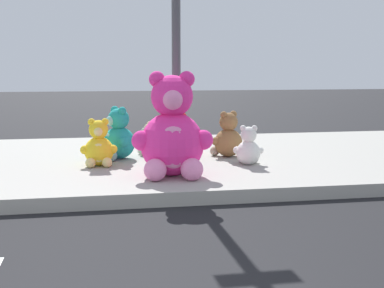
{
  "coord_description": "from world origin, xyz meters",
  "views": [
    {
      "loc": [
        0.03,
        -2.05,
        1.39
      ],
      "look_at": [
        1.05,
        3.6,
        0.55
      ],
      "focal_mm": 48.56,
      "sensor_mm": 36.0,
      "label": 1
    }
  ],
  "objects_px": {
    "plush_pink_large": "(172,135)",
    "plush_teal": "(118,138)",
    "plush_white": "(248,149)",
    "plush_yellow": "(99,147)",
    "plush_red": "(181,138)",
    "plush_brown": "(227,138)",
    "sign_pole": "(176,31)",
    "plush_tan": "(149,142)"
  },
  "relations": [
    {
      "from": "plush_teal",
      "to": "plush_yellow",
      "type": "bearing_deg",
      "value": -118.17
    },
    {
      "from": "plush_red",
      "to": "plush_teal",
      "type": "xyz_separation_m",
      "value": [
        -0.91,
        -0.19,
        0.05
      ]
    },
    {
      "from": "plush_teal",
      "to": "plush_white",
      "type": "relative_size",
      "value": 1.41
    },
    {
      "from": "sign_pole",
      "to": "plush_white",
      "type": "distance_m",
      "value": 1.76
    },
    {
      "from": "plush_brown",
      "to": "plush_teal",
      "type": "bearing_deg",
      "value": 177.25
    },
    {
      "from": "plush_red",
      "to": "plush_white",
      "type": "distance_m",
      "value": 1.18
    },
    {
      "from": "plush_teal",
      "to": "plush_yellow",
      "type": "xyz_separation_m",
      "value": [
        -0.26,
        -0.48,
        -0.05
      ]
    },
    {
      "from": "plush_pink_large",
      "to": "plush_brown",
      "type": "xyz_separation_m",
      "value": [
        0.96,
        1.2,
        -0.23
      ]
    },
    {
      "from": "plush_brown",
      "to": "plush_yellow",
      "type": "relative_size",
      "value": 1.06
    },
    {
      "from": "plush_red",
      "to": "plush_brown",
      "type": "bearing_deg",
      "value": -22.91
    },
    {
      "from": "plush_pink_large",
      "to": "plush_yellow",
      "type": "relative_size",
      "value": 1.99
    },
    {
      "from": "plush_tan",
      "to": "plush_teal",
      "type": "distance_m",
      "value": 0.54
    },
    {
      "from": "plush_tan",
      "to": "plush_brown",
      "type": "height_order",
      "value": "plush_brown"
    },
    {
      "from": "plush_pink_large",
      "to": "plush_white",
      "type": "relative_size",
      "value": 2.35
    },
    {
      "from": "plush_white",
      "to": "sign_pole",
      "type": "bearing_deg",
      "value": 177.56
    },
    {
      "from": "plush_tan",
      "to": "plush_pink_large",
      "type": "bearing_deg",
      "value": -85.56
    },
    {
      "from": "plush_pink_large",
      "to": "plush_yellow",
      "type": "height_order",
      "value": "plush_pink_large"
    },
    {
      "from": "plush_red",
      "to": "sign_pole",
      "type": "bearing_deg",
      "value": -102.44
    },
    {
      "from": "plush_red",
      "to": "plush_teal",
      "type": "relative_size",
      "value": 0.83
    },
    {
      "from": "plush_pink_large",
      "to": "plush_tan",
      "type": "distance_m",
      "value": 1.57
    },
    {
      "from": "plush_tan",
      "to": "plush_red",
      "type": "height_order",
      "value": "plush_red"
    },
    {
      "from": "plush_pink_large",
      "to": "plush_teal",
      "type": "relative_size",
      "value": 1.67
    },
    {
      "from": "plush_tan",
      "to": "plush_red",
      "type": "distance_m",
      "value": 0.46
    },
    {
      "from": "plush_red",
      "to": "plush_teal",
      "type": "bearing_deg",
      "value": -168.16
    },
    {
      "from": "plush_brown",
      "to": "plush_teal",
      "type": "distance_m",
      "value": 1.54
    },
    {
      "from": "sign_pole",
      "to": "plush_yellow",
      "type": "distance_m",
      "value": 1.76
    },
    {
      "from": "plush_pink_large",
      "to": "plush_yellow",
      "type": "bearing_deg",
      "value": 136.42
    },
    {
      "from": "plush_yellow",
      "to": "sign_pole",
      "type": "bearing_deg",
      "value": -12.16
    },
    {
      "from": "plush_pink_large",
      "to": "plush_teal",
      "type": "distance_m",
      "value": 1.41
    },
    {
      "from": "sign_pole",
      "to": "plush_brown",
      "type": "bearing_deg",
      "value": 36.86
    },
    {
      "from": "plush_teal",
      "to": "plush_yellow",
      "type": "height_order",
      "value": "plush_teal"
    },
    {
      "from": "plush_pink_large",
      "to": "plush_red",
      "type": "distance_m",
      "value": 1.52
    },
    {
      "from": "sign_pole",
      "to": "plush_red",
      "type": "distance_m",
      "value": 1.71
    },
    {
      "from": "plush_red",
      "to": "plush_brown",
      "type": "distance_m",
      "value": 0.68
    },
    {
      "from": "plush_pink_large",
      "to": "plush_white",
      "type": "height_order",
      "value": "plush_pink_large"
    },
    {
      "from": "sign_pole",
      "to": "plush_tan",
      "type": "bearing_deg",
      "value": 105.15
    },
    {
      "from": "plush_teal",
      "to": "plush_brown",
      "type": "bearing_deg",
      "value": -2.75
    },
    {
      "from": "plush_teal",
      "to": "plush_yellow",
      "type": "distance_m",
      "value": 0.55
    },
    {
      "from": "plush_teal",
      "to": "plush_yellow",
      "type": "relative_size",
      "value": 1.19
    },
    {
      "from": "plush_white",
      "to": "plush_teal",
      "type": "bearing_deg",
      "value": 156.19
    },
    {
      "from": "plush_pink_large",
      "to": "plush_brown",
      "type": "relative_size",
      "value": 1.87
    },
    {
      "from": "plush_pink_large",
      "to": "plush_red",
      "type": "xyz_separation_m",
      "value": [
        0.33,
        1.47,
        -0.24
      ]
    }
  ]
}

